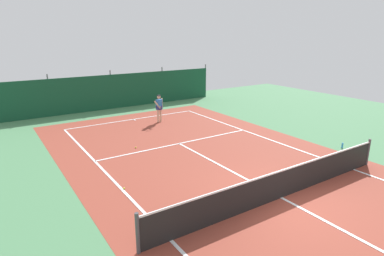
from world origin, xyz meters
TOP-DOWN VIEW (x-y plane):
  - ground_plane at (0.00, 0.00)m, footprint 36.00×36.00m
  - court_surface at (0.00, 0.00)m, footprint 11.02×26.60m
  - tennis_net at (0.00, 0.00)m, footprint 10.12×0.10m
  - back_fence at (-0.00, 16.03)m, footprint 16.30×0.98m
  - tennis_player at (1.07, 10.45)m, footprint 0.61×0.81m
  - tennis_ball_near_player at (-2.02, 6.98)m, footprint 0.07×0.07m
  - tennis_ball_midcourt at (-4.03, 3.36)m, footprint 0.07×0.07m
  - water_bottle at (6.06, 1.73)m, footprint 0.08×0.08m

SIDE VIEW (x-z plane):
  - ground_plane at x=0.00m, z-range 0.00..0.00m
  - court_surface at x=0.00m, z-range 0.00..0.01m
  - tennis_ball_near_player at x=-2.02m, z-range 0.00..0.07m
  - tennis_ball_midcourt at x=-4.03m, z-range 0.00..0.07m
  - water_bottle at x=6.06m, z-range 0.00..0.24m
  - tennis_net at x=0.00m, z-range -0.04..1.06m
  - back_fence at x=0.00m, z-range -0.68..2.02m
  - tennis_player at x=1.07m, z-range 0.14..1.78m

